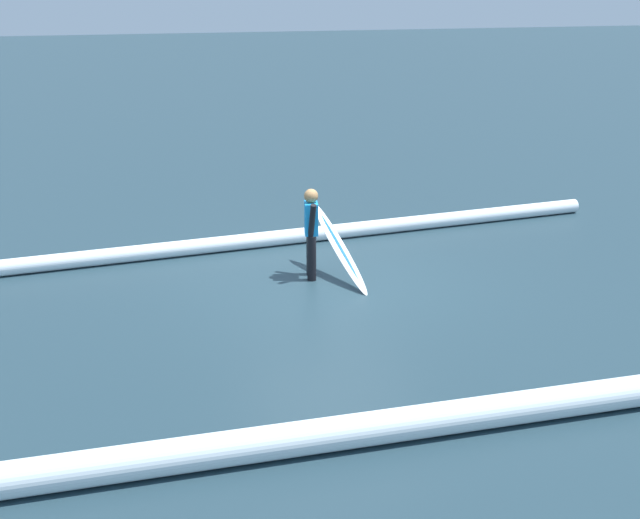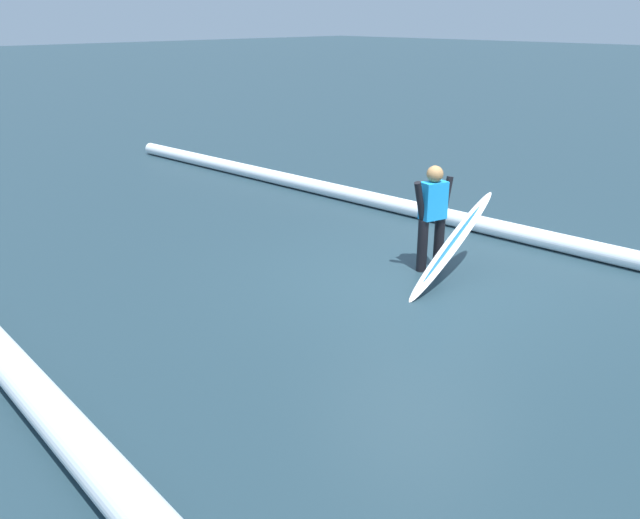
# 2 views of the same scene
# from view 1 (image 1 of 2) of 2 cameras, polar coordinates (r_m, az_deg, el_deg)

# --- Properties ---
(ground_plane) EXTENTS (146.47, 146.47, 0.00)m
(ground_plane) POSITION_cam_1_polar(r_m,az_deg,el_deg) (13.60, 0.78, -1.61)
(ground_plane) COLOR #213842
(surfer) EXTENTS (0.28, 0.64, 1.43)m
(surfer) POSITION_cam_1_polar(r_m,az_deg,el_deg) (13.68, -0.58, 2.04)
(surfer) COLOR black
(surfer) RESTS_ON ground_plane
(surfboard) EXTENTS (0.41, 1.97, 1.03)m
(surfboard) POSITION_cam_1_polar(r_m,az_deg,el_deg) (13.80, 1.25, 0.82)
(surfboard) COLOR white
(surfboard) RESTS_ON ground_plane
(wave_crest_foreground) EXTENTS (16.06, 1.18, 0.27)m
(wave_crest_foreground) POSITION_cam_1_polar(r_m,az_deg,el_deg) (15.18, -8.60, 0.76)
(wave_crest_foreground) COLOR white
(wave_crest_foreground) RESTS_ON ground_plane
(wave_crest_midground) EXTENTS (20.85, 1.27, 0.35)m
(wave_crest_midground) POSITION_cam_1_polar(r_m,az_deg,el_deg) (10.32, 19.67, -8.07)
(wave_crest_midground) COLOR white
(wave_crest_midground) RESTS_ON ground_plane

